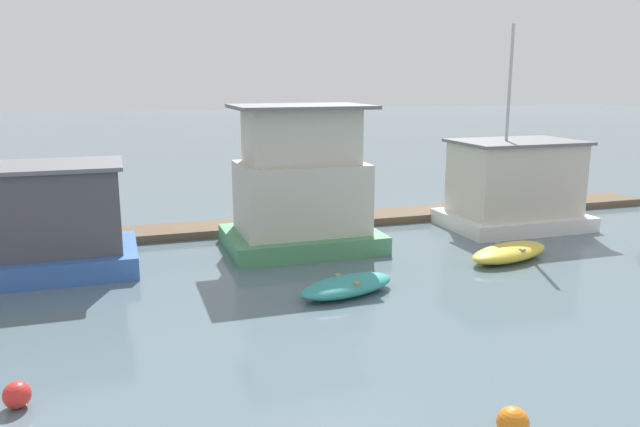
{
  "coord_description": "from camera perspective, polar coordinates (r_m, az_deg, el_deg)",
  "views": [
    {
      "loc": [
        -6.36,
        -20.48,
        5.86
      ],
      "look_at": [
        0.0,
        -1.0,
        1.4
      ],
      "focal_mm": 35.0,
      "sensor_mm": 36.0,
      "label": 1
    }
  ],
  "objects": [
    {
      "name": "buoy_orange",
      "position": [
        11.36,
        17.22,
        -17.8
      ],
      "size": [
        0.54,
        0.54,
        0.54
      ],
      "primitive_type": "sphere",
      "color": "orange",
      "rests_on": "ground_plane"
    },
    {
      "name": "dock_walkway",
      "position": [
        25.06,
        -2.89,
        -0.91
      ],
      "size": [
        33.8,
        1.86,
        0.3
      ],
      "primitive_type": "cube",
      "color": "brown",
      "rests_on": "ground_plane"
    },
    {
      "name": "houseboat_white",
      "position": [
        25.96,
        17.34,
        2.37
      ],
      "size": [
        5.37,
        3.76,
        7.86
      ],
      "color": "white",
      "rests_on": "ground_plane"
    },
    {
      "name": "dinghy_yellow",
      "position": [
        21.39,
        16.94,
        -3.42
      ],
      "size": [
        3.54,
        2.24,
        0.54
      ],
      "color": "yellow",
      "rests_on": "ground_plane"
    },
    {
      "name": "ground_plane",
      "position": [
        22.23,
        -0.8,
        -3.01
      ],
      "size": [
        200.0,
        200.0,
        0.0
      ],
      "primitive_type": "plane",
      "color": "slate"
    },
    {
      "name": "houseboat_blue",
      "position": [
        20.87,
        -26.45,
        -0.9
      ],
      "size": [
        7.17,
        3.63,
        5.92
      ],
      "color": "#3866B7",
      "rests_on": "ground_plane"
    },
    {
      "name": "buoy_red",
      "position": [
        12.97,
        -25.97,
        -14.69
      ],
      "size": [
        0.5,
        0.5,
        0.5
      ],
      "primitive_type": "sphere",
      "color": "red",
      "rests_on": "ground_plane"
    },
    {
      "name": "houseboat_green",
      "position": [
        21.62,
        -1.75,
        2.39
      ],
      "size": [
        5.23,
        3.88,
        4.98
      ],
      "color": "#4C9360",
      "rests_on": "ground_plane"
    },
    {
      "name": "dinghy_teal",
      "position": [
        17.33,
        2.49,
        -6.63
      ],
      "size": [
        3.22,
        2.07,
        0.49
      ],
      "color": "teal",
      "rests_on": "ground_plane"
    }
  ]
}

